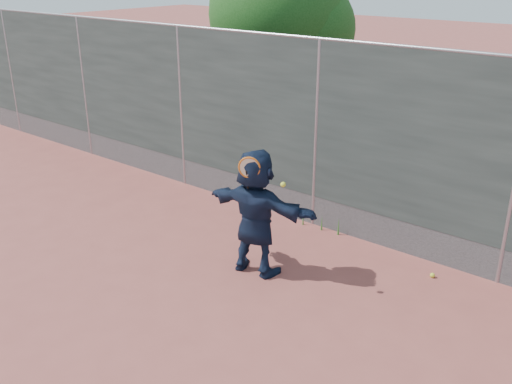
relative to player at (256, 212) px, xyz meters
The scene contains 7 objects.
ground 1.93m from the player, 97.97° to the right, with size 80.00×80.00×0.00m, color #9E4C42.
player is the anchor object (origin of this frame).
ball_ground 2.59m from the player, 34.04° to the left, with size 0.07×0.07×0.07m, color #C8D42F.
fence 1.95m from the player, 97.46° to the left, with size 20.00×0.06×3.03m.
swing_action 0.71m from the player, 63.16° to the right, with size 0.67×0.16×0.51m.
tree_left 6.11m from the player, 122.40° to the left, with size 3.15×3.00×4.53m.
weed_clump 1.86m from the player, 88.05° to the left, with size 0.68×0.07×0.30m.
Camera 1 is at (4.65, -3.82, 4.04)m, focal length 40.00 mm.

